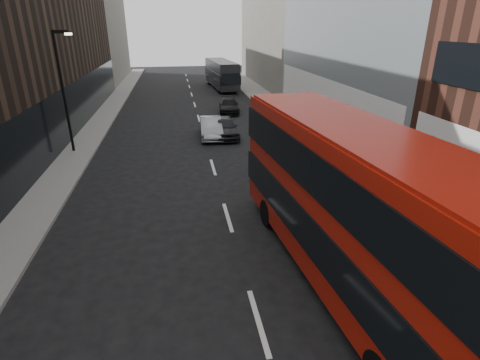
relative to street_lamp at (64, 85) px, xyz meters
name	(u,v)px	position (x,y,z in m)	size (l,w,h in m)	color
sidewalk_right	(287,117)	(15.72, 7.00, -4.11)	(3.00, 80.00, 0.15)	slate
sidewalk_left	(99,124)	(0.22, 7.00, -4.11)	(2.00, 80.00, 0.15)	slate
building_victorian	(277,5)	(19.59, 26.00, 5.48)	(6.50, 24.00, 21.00)	#655F58
building_left_mid	(53,30)	(-3.28, 12.00, 2.82)	(5.00, 24.00, 14.00)	black
building_left_far	(100,32)	(-3.28, 34.00, 2.32)	(5.00, 20.00, 13.00)	#655F58
street_lamp	(64,85)	(0.00, 0.00, 0.00)	(1.06, 0.22, 7.00)	black
red_bus	(352,201)	(11.24, -14.63, -1.48)	(3.85, 12.23, 4.86)	#9F1509
grey_bus	(221,74)	(12.17, 23.84, -2.40)	(3.24, 10.44, 3.33)	black
car_a	(224,127)	(9.66, 2.00, -3.46)	(1.70, 4.21, 1.44)	black
car_b	(211,128)	(8.72, 2.11, -3.49)	(1.47, 4.21, 1.39)	gray
car_c	(229,106)	(11.12, 9.95, -3.56)	(1.73, 4.26, 1.24)	black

